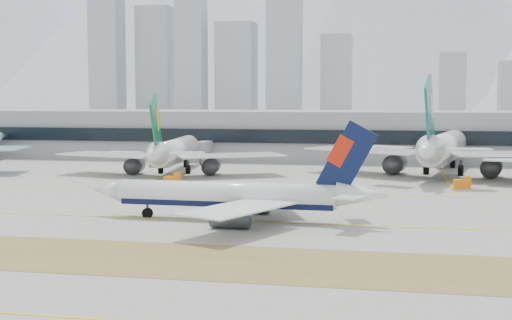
% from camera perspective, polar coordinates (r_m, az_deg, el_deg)
% --- Properties ---
extents(ground, '(3000.00, 3000.00, 0.00)m').
position_cam_1_polar(ground, '(114.95, -1.76, -4.48)').
color(ground, gray).
rests_on(ground, ground).
extents(apron_markings, '(360.00, 122.22, 0.06)m').
position_cam_1_polar(apron_markings, '(64.90, -12.99, -11.98)').
color(apron_markings, olive).
rests_on(apron_markings, ground).
extents(taxiing_airliner, '(47.07, 40.95, 15.83)m').
position_cam_1_polar(taxiing_airliner, '(109.78, -1.53, -2.91)').
color(taxiing_airliner, white).
rests_on(taxiing_airliner, ground).
extents(widebody_eva, '(57.00, 56.17, 20.47)m').
position_cam_1_polar(widebody_eva, '(179.38, -6.62, 0.62)').
color(widebody_eva, white).
rests_on(widebody_eva, ground).
extents(widebody_cathay, '(67.30, 66.70, 24.38)m').
position_cam_1_polar(widebody_cathay, '(180.84, 14.75, 0.85)').
color(widebody_cathay, white).
rests_on(widebody_cathay, ground).
extents(terminal, '(280.00, 43.10, 15.00)m').
position_cam_1_polar(terminal, '(227.00, 4.90, 2.04)').
color(terminal, gray).
rests_on(terminal, ground).
extents(gse_c, '(3.55, 2.00, 2.60)m').
position_cam_1_polar(gse_c, '(156.15, 16.21, -1.80)').
color(gse_c, orange).
rests_on(gse_c, ground).
extents(gse_b, '(3.55, 2.00, 2.60)m').
position_cam_1_polar(gse_b, '(157.78, -6.66, -1.57)').
color(gse_b, orange).
rests_on(gse_b, ground).
extents(city_skyline, '(342.00, 49.80, 140.00)m').
position_cam_1_polar(city_skyline, '(580.07, -1.78, 7.96)').
color(city_skyline, '#9AA2AF').
rests_on(city_skyline, ground).
extents(mountain_ridge, '(2830.00, 1120.00, 470.00)m').
position_cam_1_polar(mountain_ridge, '(1523.30, 11.91, 10.94)').
color(mountain_ridge, '#9EA8B7').
rests_on(mountain_ridge, ground).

